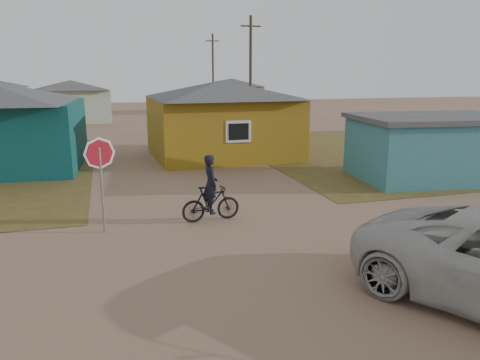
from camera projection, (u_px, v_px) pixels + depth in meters
name	position (u px, v px, depth m)	size (l,w,h in m)	color
ground	(264.00, 264.00, 10.76)	(120.00, 120.00, 0.00)	#8C6851
grass_ne	(422.00, 149.00, 26.70)	(20.00, 18.00, 0.00)	brown
house_yellow	(222.00, 118.00, 24.08)	(7.72, 6.76, 3.90)	olive
shed_turquoise	(433.00, 147.00, 19.11)	(6.71, 4.93, 2.60)	teal
house_pale_west	(72.00, 101.00, 40.55)	(7.04, 6.15, 3.60)	#A7B79D
house_beige_east	(232.00, 95.00, 50.48)	(6.95, 6.05, 3.60)	tan
utility_pole_near	(251.00, 74.00, 32.17)	(1.40, 0.20, 8.00)	#423728
utility_pole_far	(213.00, 73.00, 47.41)	(1.40, 0.20, 8.00)	#423728
stop_sign	(100.00, 164.00, 12.46)	(0.86, 0.08, 2.64)	gray
cyclist	(211.00, 197.00, 13.73)	(1.79, 0.66, 1.99)	black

